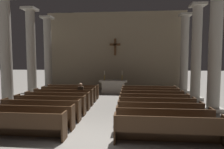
# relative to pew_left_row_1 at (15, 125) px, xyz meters

# --- Properties ---
(ground_plane) EXTENTS (80.00, 80.00, 0.00)m
(ground_plane) POSITION_rel_pew_left_row_1_xyz_m (2.55, 0.04, -0.48)
(ground_plane) COLOR gray
(pew_left_row_1) EXTENTS (3.46, 0.50, 0.95)m
(pew_left_row_1) POSITION_rel_pew_left_row_1_xyz_m (0.00, 0.00, 0.00)
(pew_left_row_1) COLOR #422B19
(pew_left_row_1) RESTS_ON ground
(pew_left_row_2) EXTENTS (3.46, 0.50, 0.95)m
(pew_left_row_2) POSITION_rel_pew_left_row_1_xyz_m (0.00, 0.98, 0.00)
(pew_left_row_2) COLOR #422B19
(pew_left_row_2) RESTS_ON ground
(pew_left_row_3) EXTENTS (3.46, 0.50, 0.95)m
(pew_left_row_3) POSITION_rel_pew_left_row_1_xyz_m (0.00, 1.95, 0.00)
(pew_left_row_3) COLOR #422B19
(pew_left_row_3) RESTS_ON ground
(pew_left_row_4) EXTENTS (3.46, 0.50, 0.95)m
(pew_left_row_4) POSITION_rel_pew_left_row_1_xyz_m (0.00, 2.93, 0.00)
(pew_left_row_4) COLOR #422B19
(pew_left_row_4) RESTS_ON ground
(pew_left_row_5) EXTENTS (3.46, 0.50, 0.95)m
(pew_left_row_5) POSITION_rel_pew_left_row_1_xyz_m (0.00, 3.91, 0.00)
(pew_left_row_5) COLOR #422B19
(pew_left_row_5) RESTS_ON ground
(pew_left_row_6) EXTENTS (3.46, 0.50, 0.95)m
(pew_left_row_6) POSITION_rel_pew_left_row_1_xyz_m (0.00, 4.88, 0.00)
(pew_left_row_6) COLOR #422B19
(pew_left_row_6) RESTS_ON ground
(pew_left_row_7) EXTENTS (3.46, 0.50, 0.95)m
(pew_left_row_7) POSITION_rel_pew_left_row_1_xyz_m (0.00, 5.86, 0.00)
(pew_left_row_7) COLOR #422B19
(pew_left_row_7) RESTS_ON ground
(pew_left_row_8) EXTENTS (3.46, 0.50, 0.95)m
(pew_left_row_8) POSITION_rel_pew_left_row_1_xyz_m (0.00, 6.84, 0.00)
(pew_left_row_8) COLOR #422B19
(pew_left_row_8) RESTS_ON ground
(pew_right_row_1) EXTENTS (3.46, 0.50, 0.95)m
(pew_right_row_1) POSITION_rel_pew_left_row_1_xyz_m (5.09, 0.00, 0.00)
(pew_right_row_1) COLOR #422B19
(pew_right_row_1) RESTS_ON ground
(pew_right_row_2) EXTENTS (3.46, 0.50, 0.95)m
(pew_right_row_2) POSITION_rel_pew_left_row_1_xyz_m (5.09, 0.98, 0.00)
(pew_right_row_2) COLOR #422B19
(pew_right_row_2) RESTS_ON ground
(pew_right_row_3) EXTENTS (3.46, 0.50, 0.95)m
(pew_right_row_3) POSITION_rel_pew_left_row_1_xyz_m (5.09, 1.95, 0.00)
(pew_right_row_3) COLOR #422B19
(pew_right_row_3) RESTS_ON ground
(pew_right_row_4) EXTENTS (3.46, 0.50, 0.95)m
(pew_right_row_4) POSITION_rel_pew_left_row_1_xyz_m (5.09, 2.93, 0.00)
(pew_right_row_4) COLOR #422B19
(pew_right_row_4) RESTS_ON ground
(pew_right_row_5) EXTENTS (3.46, 0.50, 0.95)m
(pew_right_row_5) POSITION_rel_pew_left_row_1_xyz_m (5.09, 3.91, 0.00)
(pew_right_row_5) COLOR #422B19
(pew_right_row_5) RESTS_ON ground
(pew_right_row_6) EXTENTS (3.46, 0.50, 0.95)m
(pew_right_row_6) POSITION_rel_pew_left_row_1_xyz_m (5.09, 4.88, 0.00)
(pew_right_row_6) COLOR #422B19
(pew_right_row_6) RESTS_ON ground
(pew_right_row_7) EXTENTS (3.46, 0.50, 0.95)m
(pew_right_row_7) POSITION_rel_pew_left_row_1_xyz_m (5.09, 5.86, 0.00)
(pew_right_row_7) COLOR #422B19
(pew_right_row_7) RESTS_ON ground
(pew_right_row_8) EXTENTS (3.46, 0.50, 0.95)m
(pew_right_row_8) POSITION_rel_pew_left_row_1_xyz_m (5.09, 6.84, 0.00)
(pew_right_row_8) COLOR #422B19
(pew_right_row_8) RESTS_ON ground
(column_left_second) EXTENTS (0.93, 0.93, 6.22)m
(column_left_second) POSITION_rel_pew_left_row_1_xyz_m (-3.06, 4.27, 2.55)
(column_left_second) COLOR #ADA89E
(column_left_second) RESTS_ON ground
(column_right_second) EXTENTS (0.93, 0.93, 6.22)m
(column_right_second) POSITION_rel_pew_left_row_1_xyz_m (8.15, 4.27, 2.55)
(column_right_second) COLOR #ADA89E
(column_right_second) RESTS_ON ground
(column_left_third) EXTENTS (0.93, 0.93, 6.22)m
(column_left_third) POSITION_rel_pew_left_row_1_xyz_m (-3.06, 7.09, 2.55)
(column_left_third) COLOR #ADA89E
(column_left_third) RESTS_ON ground
(column_right_third) EXTENTS (0.93, 0.93, 6.22)m
(column_right_third) POSITION_rel_pew_left_row_1_xyz_m (8.15, 7.09, 2.55)
(column_right_third) COLOR #ADA89E
(column_right_third) RESTS_ON ground
(column_left_fourth) EXTENTS (0.93, 0.93, 6.22)m
(column_left_fourth) POSITION_rel_pew_left_row_1_xyz_m (-3.06, 9.91, 2.55)
(column_left_fourth) COLOR #ADA89E
(column_left_fourth) RESTS_ON ground
(column_right_fourth) EXTENTS (0.93, 0.93, 6.22)m
(column_right_fourth) POSITION_rel_pew_left_row_1_xyz_m (8.15, 9.91, 2.55)
(column_right_fourth) COLOR #ADA89E
(column_right_fourth) RESTS_ON ground
(altar) EXTENTS (2.20, 0.90, 1.01)m
(altar) POSITION_rel_pew_left_row_1_xyz_m (2.55, 9.22, 0.06)
(altar) COLOR #BCB7AD
(altar) RESTS_ON ground
(candlestick_left) EXTENTS (0.16, 0.16, 0.76)m
(candlestick_left) POSITION_rel_pew_left_row_1_xyz_m (1.85, 9.22, 0.78)
(candlestick_left) COLOR #B79338
(candlestick_left) RESTS_ON altar
(candlestick_right) EXTENTS (0.16, 0.16, 0.76)m
(candlestick_right) POSITION_rel_pew_left_row_1_xyz_m (3.25, 9.22, 0.78)
(candlestick_right) COLOR #B79338
(candlestick_right) RESTS_ON altar
(apse_with_cross) EXTENTS (12.20, 0.43, 6.79)m
(apse_with_cross) POSITION_rel_pew_left_row_1_xyz_m (2.55, 11.32, 2.92)
(apse_with_cross) COLOR gray
(apse_with_cross) RESTS_ON ground
(lone_worshipper) EXTENTS (0.32, 0.43, 1.32)m
(lone_worshipper) POSITION_rel_pew_left_row_1_xyz_m (1.04, 4.92, 0.22)
(lone_worshipper) COLOR #26262B
(lone_worshipper) RESTS_ON ground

